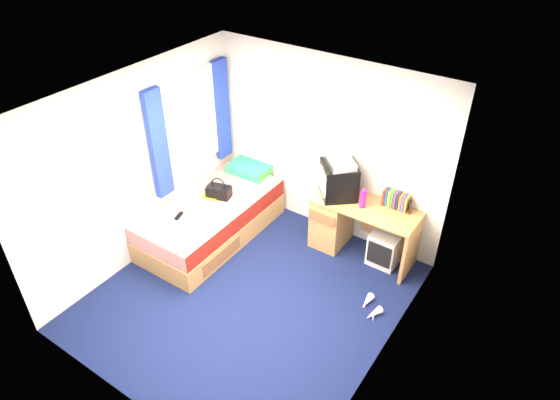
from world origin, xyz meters
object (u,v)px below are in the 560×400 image
Objects in this scene: bed at (211,219)px; white_heels at (370,308)px; picture_frame at (411,207)px; aerosol_can at (357,194)px; handbag at (219,191)px; storage_cube at (385,248)px; pink_water_bottle at (363,199)px; towel at (205,214)px; pillow at (249,169)px; vcr at (340,162)px; remote_control at (179,216)px; crt_tv at (338,180)px; magazine at (214,194)px; water_bottle at (192,206)px; desk at (345,220)px; colour_swatch_fan at (194,223)px.

bed is 5.67× the size of white_heels.
aerosol_can is (-0.63, -0.15, 0.03)m from picture_frame.
storage_cube is at bearing 1.42° from handbag.
bed reaches higher than storage_cube.
pink_water_bottle is 0.75× the size of towel.
pillow is 1.38× the size of vcr.
remote_control is at bearing -117.44° from handbag.
aerosol_can reaches higher than storage_cube.
crt_tv reaches higher than pillow.
vcr is at bearing 22.86° from magazine.
vcr is at bearing 29.44° from bed.
remote_control is at bearing -94.54° from pillow.
towel is (-1.62, -1.01, -0.27)m from pink_water_bottle.
storage_cube is 2.33m from magazine.
remote_control is at bearing -93.05° from water_bottle.
towel is 0.28m from water_bottle.
picture_frame reaches higher than towel.
desk is (1.56, 0.80, 0.14)m from bed.
pillow is 1.34m from colour_swatch_fan.
remote_control reaches higher than white_heels.
towel is (0.15, -0.44, -0.03)m from handbag.
bed is at bearing -172.09° from picture_frame.
vcr is 0.52m from pink_water_bottle.
crt_tv is 0.39m from pink_water_bottle.
picture_frame is 1.28m from white_heels.
picture_frame is at bearing 92.78° from white_heels.
desk reaches higher than magazine.
towel is at bearing -80.86° from pillow.
pillow is at bearing 177.53° from desk.
handbag reaches higher than colour_swatch_fan.
pink_water_bottle is at bearing 15.63° from remote_control.
picture_frame is at bearing 59.57° from crt_tv.
colour_swatch_fan is at bearing -140.28° from aerosol_can.
remote_control is at bearing -149.98° from storage_cube.
towel is 2.27m from white_heels.
picture_frame is at bearing 23.89° from pink_water_bottle.
white_heels is (0.80, -0.84, -0.37)m from desk.
pillow is 2.60m from white_heels.
handbag is at bearing -162.30° from pink_water_bottle.
water_bottle reaches higher than bed.
pink_water_bottle is (0.37, -0.06, -0.10)m from crt_tv.
vcr is 1.95m from water_bottle.
bed is at bearing -89.19° from pillow.
crt_tv is 3.01× the size of aerosol_can.
aerosol_can is 2.02m from colour_swatch_fan.
bed is 1.95m from aerosol_can.
vcr is 0.99m from picture_frame.
pink_water_bottle is 1.43× the size of remote_control.
vcr reaches higher than storage_cube.
pillow is at bearing 90.81° from bed.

